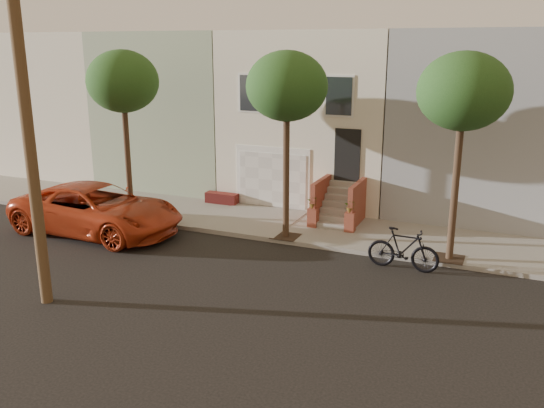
% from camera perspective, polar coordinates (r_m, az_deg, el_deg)
% --- Properties ---
extents(ground, '(90.00, 90.00, 0.00)m').
position_cam_1_polar(ground, '(17.26, -6.62, -7.07)').
color(ground, black).
rests_on(ground, ground).
extents(sidewalk, '(40.00, 3.70, 0.15)m').
position_cam_1_polar(sidewalk, '(21.75, 0.34, -1.95)').
color(sidewalk, gray).
rests_on(sidewalk, ground).
extents(house_row, '(33.10, 11.70, 7.00)m').
position_cam_1_polar(house_row, '(26.39, 5.33, 9.01)').
color(house_row, beige).
rests_on(house_row, sidewalk).
extents(tree_left, '(2.70, 2.57, 6.30)m').
position_cam_1_polar(tree_left, '(22.31, -14.58, 11.57)').
color(tree_left, '#2D2116').
rests_on(tree_left, sidewalk).
extents(tree_mid, '(2.70, 2.57, 6.30)m').
position_cam_1_polar(tree_mid, '(19.08, 1.46, 11.47)').
color(tree_mid, '#2D2116').
rests_on(tree_mid, sidewalk).
extents(tree_right, '(2.70, 2.57, 6.30)m').
position_cam_1_polar(tree_right, '(17.80, 18.44, 10.41)').
color(tree_right, '#2D2116').
rests_on(tree_right, sidewalk).
extents(utility_pole, '(23.60, 1.22, 10.00)m').
position_cam_1_polar(utility_pole, '(10.67, 22.90, 6.72)').
color(utility_pole, '#483021').
rests_on(utility_pole, ground).
extents(pickup_truck, '(6.44, 3.09, 1.77)m').
position_cam_1_polar(pickup_truck, '(21.62, -16.96, -0.51)').
color(pickup_truck, '#B83819').
rests_on(pickup_truck, ground).
extents(motorcycle, '(2.19, 0.69, 1.30)m').
position_cam_1_polar(motorcycle, '(17.83, 12.86, -4.37)').
color(motorcycle, black).
rests_on(motorcycle, ground).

